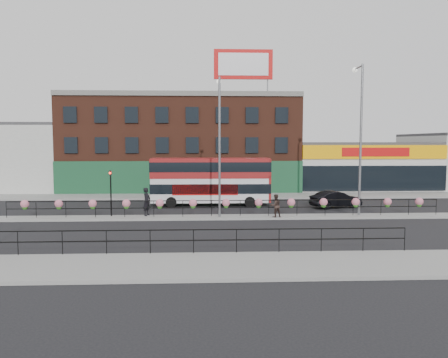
{
  "coord_description": "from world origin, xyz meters",
  "views": [
    {
      "loc": [
        -1.47,
        -30.06,
        5.28
      ],
      "look_at": [
        0.0,
        3.0,
        2.5
      ],
      "focal_mm": 35.0,
      "sensor_mm": 36.0,
      "label": 1
    }
  ],
  "objects_px": {
    "pedestrian_a": "(147,202)",
    "double_decker_bus": "(211,177)",
    "car": "(336,199)",
    "pedestrian_b": "(275,206)",
    "lamp_column_east": "(360,126)",
    "lamp_column_west": "(219,134)"
  },
  "relations": [
    {
      "from": "car",
      "to": "lamp_column_west",
      "type": "height_order",
      "value": "lamp_column_west"
    },
    {
      "from": "car",
      "to": "pedestrian_b",
      "type": "distance_m",
      "value": 7.7
    },
    {
      "from": "pedestrian_b",
      "to": "double_decker_bus",
      "type": "bearing_deg",
      "value": -74.46
    },
    {
      "from": "double_decker_bus",
      "to": "pedestrian_b",
      "type": "bearing_deg",
      "value": -57.2
    },
    {
      "from": "lamp_column_east",
      "to": "double_decker_bus",
      "type": "bearing_deg",
      "value": 151.0
    },
    {
      "from": "lamp_column_west",
      "to": "lamp_column_east",
      "type": "height_order",
      "value": "lamp_column_east"
    },
    {
      "from": "car",
      "to": "lamp_column_east",
      "type": "xyz_separation_m",
      "value": [
        0.32,
        -4.17,
        5.73
      ]
    },
    {
      "from": "double_decker_bus",
      "to": "pedestrian_b",
      "type": "height_order",
      "value": "double_decker_bus"
    },
    {
      "from": "double_decker_bus",
      "to": "car",
      "type": "relative_size",
      "value": 2.26
    },
    {
      "from": "car",
      "to": "double_decker_bus",
      "type": "bearing_deg",
      "value": 64.66
    },
    {
      "from": "pedestrian_a",
      "to": "pedestrian_b",
      "type": "distance_m",
      "value": 8.99
    },
    {
      "from": "car",
      "to": "pedestrian_a",
      "type": "bearing_deg",
      "value": 89.12
    },
    {
      "from": "pedestrian_a",
      "to": "double_decker_bus",
      "type": "bearing_deg",
      "value": -19.47
    },
    {
      "from": "pedestrian_b",
      "to": "lamp_column_east",
      "type": "xyz_separation_m",
      "value": [
        6.07,
        0.94,
        5.47
      ]
    },
    {
      "from": "double_decker_bus",
      "to": "pedestrian_a",
      "type": "height_order",
      "value": "double_decker_bus"
    },
    {
      "from": "pedestrian_a",
      "to": "lamp_column_west",
      "type": "xyz_separation_m",
      "value": [
        5.09,
        -0.45,
        4.69
      ]
    },
    {
      "from": "car",
      "to": "lamp_column_east",
      "type": "distance_m",
      "value": 7.1
    },
    {
      "from": "pedestrian_a",
      "to": "pedestrian_b",
      "type": "height_order",
      "value": "pedestrian_a"
    },
    {
      "from": "double_decker_bus",
      "to": "pedestrian_b",
      "type": "distance_m",
      "value": 8.12
    },
    {
      "from": "double_decker_bus",
      "to": "lamp_column_west",
      "type": "distance_m",
      "value": 7.0
    },
    {
      "from": "double_decker_bus",
      "to": "pedestrian_a",
      "type": "relative_size",
      "value": 5.01
    },
    {
      "from": "pedestrian_b",
      "to": "car",
      "type": "bearing_deg",
      "value": -155.6
    }
  ]
}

